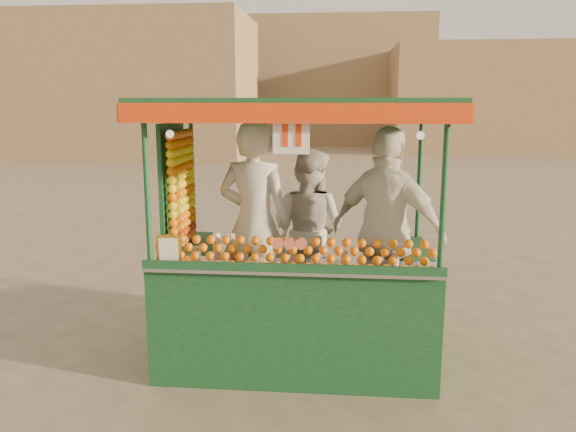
# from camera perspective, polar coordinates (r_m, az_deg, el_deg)

# --- Properties ---
(ground) EXTENTS (90.00, 90.00, 0.00)m
(ground) POSITION_cam_1_polar(r_m,az_deg,el_deg) (5.54, 4.18, -13.69)
(ground) COLOR brown
(ground) RESTS_ON ground
(building_left) EXTENTS (10.00, 6.00, 6.00)m
(building_left) POSITION_cam_1_polar(r_m,az_deg,el_deg) (26.63, -14.91, 12.29)
(building_left) COLOR #866C4C
(building_left) RESTS_ON ground
(building_right) EXTENTS (9.00, 6.00, 5.00)m
(building_right) POSITION_cam_1_polar(r_m,az_deg,el_deg) (29.84, 19.14, 10.94)
(building_right) COLOR #866C4C
(building_right) RESTS_ON ground
(building_center) EXTENTS (14.00, 7.00, 7.00)m
(building_center) POSITION_cam_1_polar(r_m,az_deg,el_deg) (35.11, 2.03, 13.12)
(building_center) COLOR #866C4C
(building_center) RESTS_ON ground
(juice_cart) EXTENTS (2.61, 1.69, 2.37)m
(juice_cart) POSITION_cam_1_polar(r_m,az_deg,el_deg) (5.16, 0.19, -6.36)
(juice_cart) COLOR #0F3A1B
(juice_cart) RESTS_ON ground
(vendor_left) EXTENTS (0.78, 0.59, 1.91)m
(vendor_left) POSITION_cam_1_polar(r_m,az_deg,el_deg) (5.34, -3.34, -0.69)
(vendor_left) COLOR silver
(vendor_left) RESTS_ON ground
(vendor_middle) EXTENTS (0.97, 0.88, 1.62)m
(vendor_middle) POSITION_cam_1_polar(r_m,az_deg,el_deg) (5.72, 2.01, -1.39)
(vendor_middle) COLOR beige
(vendor_middle) RESTS_ON ground
(vendor_right) EXTENTS (1.17, 0.96, 1.87)m
(vendor_right) POSITION_cam_1_polar(r_m,az_deg,el_deg) (5.13, 9.87, -1.61)
(vendor_right) COLOR silver
(vendor_right) RESTS_ON ground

